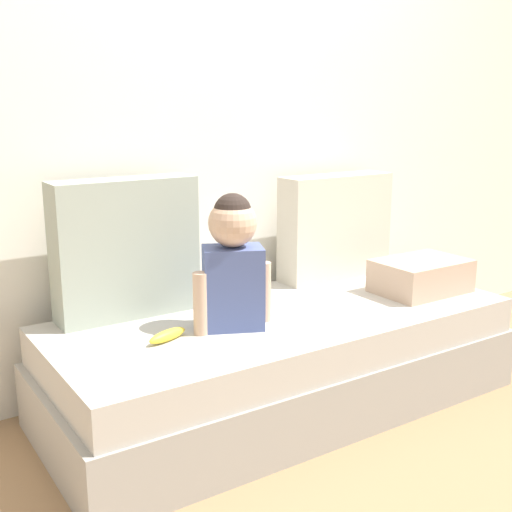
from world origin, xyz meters
TOP-DOWN VIEW (x-y plane):
  - ground_plane at (0.00, 0.00)m, footprint 12.00×12.00m
  - back_wall at (0.00, 0.54)m, footprint 5.13×0.10m
  - couch at (0.00, 0.00)m, footprint 1.93×0.82m
  - throw_pillow_left at (-0.53, 0.31)m, footprint 0.56×0.16m
  - throw_pillow_right at (0.53, 0.31)m, footprint 0.57×0.16m
  - toddler at (-0.26, -0.04)m, footprint 0.33×0.23m
  - banana at (-0.53, -0.04)m, footprint 0.18×0.10m
  - folded_blanket at (0.68, -0.10)m, footprint 0.40×0.28m

SIDE VIEW (x-z plane):
  - ground_plane at x=0.00m, z-range 0.00..0.00m
  - couch at x=0.00m, z-range 0.00..0.40m
  - banana at x=-0.53m, z-range 0.40..0.44m
  - folded_blanket at x=0.68m, z-range 0.40..0.55m
  - throw_pillow_right at x=0.53m, z-range 0.40..0.89m
  - toddler at x=-0.26m, z-range 0.41..0.91m
  - throw_pillow_left at x=-0.53m, z-range 0.40..0.94m
  - back_wall at x=0.00m, z-range 0.00..2.52m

